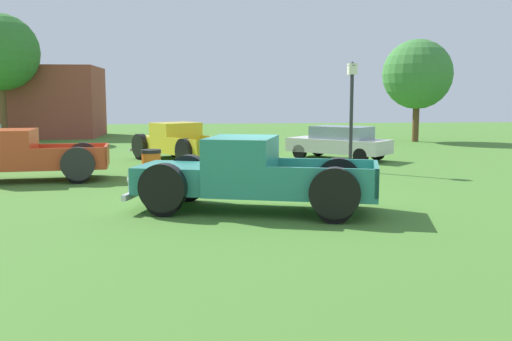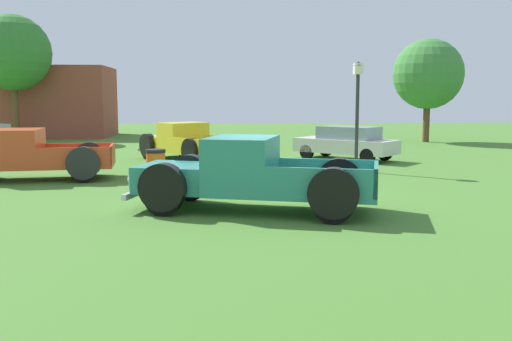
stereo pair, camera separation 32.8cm
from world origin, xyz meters
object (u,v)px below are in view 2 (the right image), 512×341
object	(u,v)px
pickup_truck_behind_left	(182,143)
pickup_truck_foreground	(239,176)
oak_tree_east	(428,74)
sedan_distant_b	(346,142)
oak_tree_west	(13,53)
lamp_post_near	(357,114)
pickup_truck_behind_right	(16,156)
trash_can	(156,165)

from	to	relation	value
pickup_truck_behind_left	pickup_truck_foreground	bearing A→B (deg)	-80.04
oak_tree_east	sedan_distant_b	bearing A→B (deg)	-127.47
oak_tree_east	oak_tree_west	distance (m)	22.99
oak_tree_east	lamp_post_near	bearing A→B (deg)	-120.31
pickup_truck_foreground	pickup_truck_behind_right	bearing A→B (deg)	141.96
pickup_truck_foreground	trash_can	world-z (taller)	pickup_truck_foreground
pickup_truck_foreground	oak_tree_east	size ratio (longest dim) A/B	1.00
pickup_truck_foreground	oak_tree_west	world-z (taller)	oak_tree_west
lamp_post_near	oak_tree_west	distance (m)	21.60
pickup_truck_foreground	oak_tree_east	world-z (taller)	oak_tree_east
pickup_truck_foreground	sedan_distant_b	xyz separation A→B (m)	(4.74, 9.75, -0.08)
pickup_truck_foreground	pickup_truck_behind_right	world-z (taller)	pickup_truck_foreground
pickup_truck_behind_left	oak_tree_east	xyz separation A→B (m)	(12.99, 8.29, 3.00)
pickup_truck_behind_left	pickup_truck_behind_right	world-z (taller)	pickup_truck_behind_right
pickup_truck_foreground	sedan_distant_b	distance (m)	10.85
pickup_truck_foreground	lamp_post_near	xyz separation A→B (m)	(4.23, 6.25, 1.14)
pickup_truck_foreground	oak_tree_east	bearing A→B (deg)	58.35
lamp_post_near	oak_tree_east	bearing A→B (deg)	59.69
pickup_truck_behind_left	sedan_distant_b	distance (m)	6.49
lamp_post_near	oak_tree_east	size ratio (longest dim) A/B	0.65
sedan_distant_b	trash_can	size ratio (longest dim) A/B	4.24
sedan_distant_b	oak_tree_east	distance (m)	11.11
lamp_post_near	trash_can	size ratio (longest dim) A/B	3.84
trash_can	pickup_truck_foreground	bearing A→B (deg)	-63.67
pickup_truck_behind_right	sedan_distant_b	distance (m)	12.12
pickup_truck_behind_left	oak_tree_east	size ratio (longest dim) A/B	0.89
pickup_truck_behind_right	trash_can	size ratio (longest dim) A/B	5.47
lamp_post_near	oak_tree_east	world-z (taller)	oak_tree_east
pickup_truck_behind_right	sedan_distant_b	bearing A→B (deg)	22.94
lamp_post_near	oak_tree_west	xyz separation A→B (m)	(-15.82, 14.40, 2.99)
pickup_truck_behind_right	oak_tree_east	distance (m)	22.26
pickup_truck_foreground	sedan_distant_b	bearing A→B (deg)	64.09
pickup_truck_behind_left	trash_can	bearing A→B (deg)	-95.36
pickup_truck_behind_left	pickup_truck_behind_right	xyz separation A→B (m)	(-4.68, -4.92, 0.02)
pickup_truck_behind_right	oak_tree_west	bearing A→B (deg)	108.29
oak_tree_east	oak_tree_west	xyz separation A→B (m)	(-22.83, 2.40, 1.20)
lamp_post_near	trash_can	xyz separation A→B (m)	(-6.48, -1.70, -1.44)
oak_tree_west	pickup_truck_foreground	bearing A→B (deg)	-60.69
pickup_truck_foreground	oak_tree_east	xyz separation A→B (m)	(11.24, 18.24, 2.93)
lamp_post_near	trash_can	world-z (taller)	lamp_post_near
pickup_truck_behind_left	oak_tree_west	xyz separation A→B (m)	(-9.84, 10.70, 4.19)
oak_tree_east	pickup_truck_behind_left	bearing A→B (deg)	-147.44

